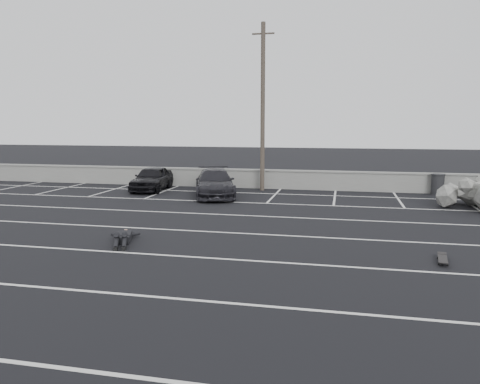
% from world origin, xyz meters
% --- Properties ---
extents(ground, '(120.00, 120.00, 0.00)m').
position_xyz_m(ground, '(0.00, 0.00, 0.00)').
color(ground, black).
rests_on(ground, ground).
extents(seawall, '(50.00, 0.45, 1.06)m').
position_xyz_m(seawall, '(0.00, 14.00, 0.55)').
color(seawall, gray).
rests_on(seawall, ground).
extents(stall_lines, '(36.00, 20.05, 0.01)m').
position_xyz_m(stall_lines, '(-0.08, 4.41, 0.00)').
color(stall_lines, silver).
rests_on(stall_lines, ground).
extents(car_left, '(1.85, 3.99, 1.32)m').
position_xyz_m(car_left, '(-5.77, 11.85, 0.66)').
color(car_left, black).
rests_on(car_left, ground).
extents(car_right, '(3.21, 5.00, 1.35)m').
position_xyz_m(car_right, '(-1.87, 10.54, 0.67)').
color(car_right, black).
rests_on(car_right, ground).
extents(utility_pole, '(1.18, 0.24, 8.84)m').
position_xyz_m(utility_pole, '(0.07, 13.20, 4.48)').
color(utility_pole, '#4C4238').
rests_on(utility_pole, ground).
extents(trash_bin, '(0.86, 0.86, 1.06)m').
position_xyz_m(trash_bin, '(9.11, 13.56, 0.54)').
color(trash_bin, black).
rests_on(trash_bin, ground).
extents(person, '(2.49, 3.00, 0.48)m').
position_xyz_m(person, '(-2.22, 1.29, 0.24)').
color(person, black).
rests_on(person, ground).
extents(skateboard, '(0.36, 0.91, 0.11)m').
position_xyz_m(skateboard, '(6.98, 0.95, 0.08)').
color(skateboard, black).
rests_on(skateboard, ground).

